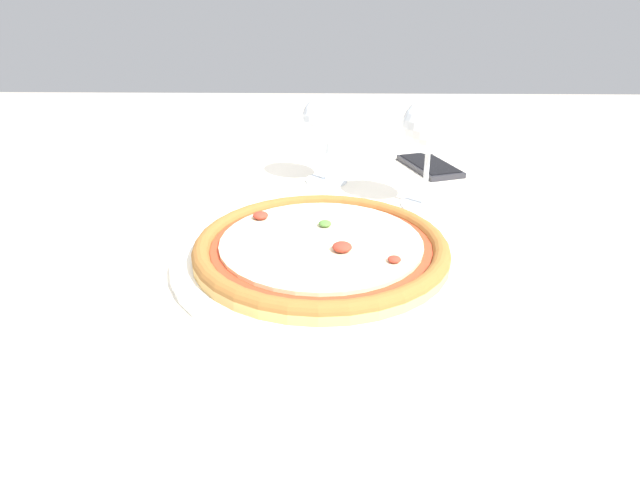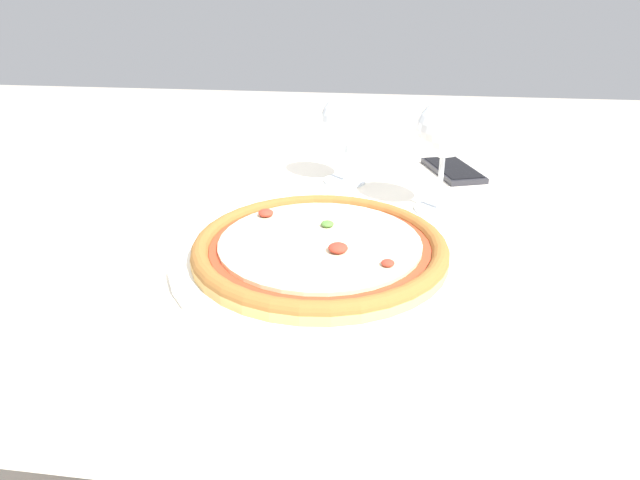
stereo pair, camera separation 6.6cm
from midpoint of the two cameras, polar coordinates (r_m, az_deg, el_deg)
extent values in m
cube|color=brown|center=(0.79, 4.30, 0.14)|extent=(1.08, 0.83, 0.04)
cube|color=white|center=(0.78, 4.35, 1.53)|extent=(1.18, 0.93, 0.01)
cylinder|color=brown|center=(1.37, -15.62, -5.76)|extent=(0.06, 0.06, 0.67)
cylinder|color=brown|center=(1.35, 25.71, -8.17)|extent=(0.06, 0.06, 0.67)
cylinder|color=white|center=(0.67, 2.82, -1.99)|extent=(0.37, 0.37, 0.01)
cylinder|color=tan|center=(0.67, 2.84, -1.15)|extent=(0.32, 0.32, 0.01)
torus|color=#935B28|center=(0.66, 2.85, -0.69)|extent=(0.32, 0.32, 0.02)
cylinder|color=#BC381E|center=(0.66, 2.85, -0.57)|extent=(0.27, 0.27, 0.00)
cylinder|color=beige|center=(0.66, 2.86, -0.26)|extent=(0.25, 0.25, 0.00)
ellipsoid|color=#A83323|center=(0.73, -3.22, 2.85)|extent=(0.02, 0.02, 0.01)
ellipsoid|color=#4C7A33|center=(0.70, 3.51, 1.67)|extent=(0.02, 0.02, 0.01)
ellipsoid|color=#A83323|center=(0.61, 10.35, -2.50)|extent=(0.02, 0.02, 0.01)
ellipsoid|color=#A83323|center=(0.63, 4.94, -0.91)|extent=(0.02, 0.02, 0.01)
cube|color=silver|center=(0.75, -17.62, -0.53)|extent=(0.02, 0.11, 0.00)
cube|color=silver|center=(0.79, -15.59, 1.38)|extent=(0.02, 0.02, 0.00)
cube|color=silver|center=(0.82, -15.46, 2.27)|extent=(0.01, 0.05, 0.00)
cube|color=silver|center=(0.82, -14.96, 2.23)|extent=(0.01, 0.05, 0.00)
cube|color=silver|center=(0.82, -14.45, 2.19)|extent=(0.01, 0.05, 0.00)
cube|color=silver|center=(0.81, -13.94, 2.15)|extent=(0.01, 0.05, 0.00)
cylinder|color=silver|center=(0.85, 14.60, 3.17)|extent=(0.07, 0.07, 0.00)
cylinder|color=silver|center=(0.84, 14.94, 6.06)|extent=(0.01, 0.01, 0.09)
sphere|color=silver|center=(0.82, 15.58, 11.30)|extent=(0.08, 0.08, 0.08)
cylinder|color=silver|center=(0.95, 4.64, 6.27)|extent=(0.07, 0.07, 0.00)
cylinder|color=silver|center=(0.94, 4.72, 8.44)|extent=(0.01, 0.01, 0.07)
sphere|color=silver|center=(0.92, 4.88, 12.66)|extent=(0.08, 0.08, 0.08)
cube|color=#232328|center=(1.04, 15.80, 7.14)|extent=(0.11, 0.16, 0.01)
cube|color=black|center=(1.03, 15.84, 7.44)|extent=(0.10, 0.14, 0.00)
camera|label=1|loc=(0.03, -87.14, 1.37)|focal=30.00mm
camera|label=2|loc=(0.03, 92.86, -1.37)|focal=30.00mm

